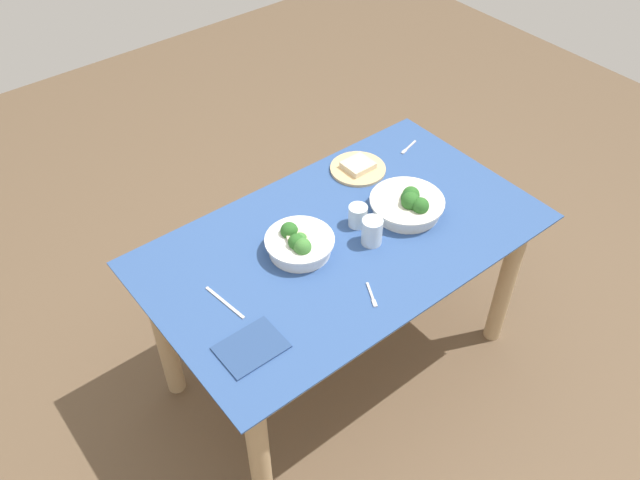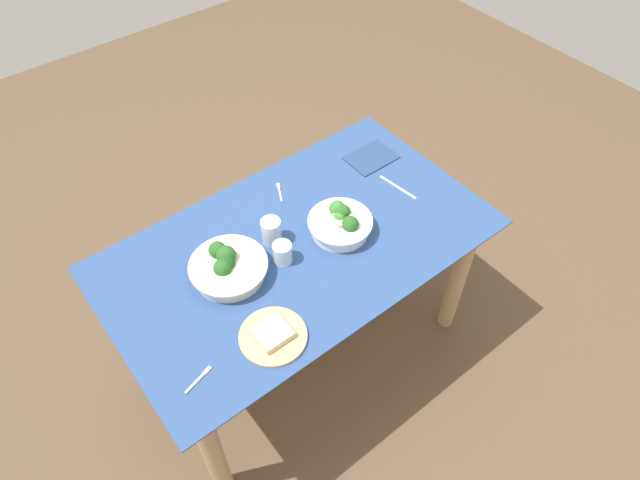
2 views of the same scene
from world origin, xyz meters
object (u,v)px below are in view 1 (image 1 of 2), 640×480
object	(u,v)px
water_glass_side	(372,231)
bread_side_plate	(358,168)
broccoli_bowl_far	(299,244)
broccoli_bowl_near	(408,204)
fork_by_far_bowl	(408,148)
table_knife_left	(225,302)
napkin_folded_upper	(251,347)
fork_by_near_bowl	(372,296)
water_glass_center	(358,216)

from	to	relation	value
water_glass_side	bread_side_plate	bearing A→B (deg)	55.59
broccoli_bowl_far	broccoli_bowl_near	size ratio (longest dim) A/B	0.88
fork_by_far_bowl	table_knife_left	size ratio (longest dim) A/B	0.58
fork_by_far_bowl	table_knife_left	bearing A→B (deg)	-2.54
napkin_folded_upper	fork_by_near_bowl	bearing A→B (deg)	-9.77
broccoli_bowl_far	table_knife_left	xyz separation A→B (m)	(-0.32, -0.04, -0.04)
bread_side_plate	napkin_folded_upper	size ratio (longest dim) A/B	1.11
broccoli_bowl_far	bread_side_plate	xyz separation A→B (m)	(0.45, 0.22, -0.03)
bread_side_plate	broccoli_bowl_far	bearing A→B (deg)	-154.28
broccoli_bowl_far	water_glass_side	size ratio (longest dim) A/B	2.39
broccoli_bowl_near	fork_by_near_bowl	bearing A→B (deg)	-149.00
fork_by_near_bowl	napkin_folded_upper	xyz separation A→B (m)	(-0.41, 0.07, 0.00)
table_knife_left	broccoli_bowl_far	bearing A→B (deg)	-90.95
bread_side_plate	broccoli_bowl_near	bearing A→B (deg)	-94.74
bread_side_plate	napkin_folded_upper	distance (m)	0.93
broccoli_bowl_far	napkin_folded_upper	distance (m)	0.43
water_glass_center	napkin_folded_upper	xyz separation A→B (m)	(-0.60, -0.22, -0.04)
broccoli_bowl_near	water_glass_side	distance (m)	0.21
fork_by_near_bowl	water_glass_side	bearing A→B (deg)	165.20
fork_by_far_bowl	broccoli_bowl_far	bearing A→B (deg)	0.35
water_glass_side	napkin_folded_upper	bearing A→B (deg)	-168.61
bread_side_plate	fork_by_near_bowl	bearing A→B (deg)	-127.10
water_glass_center	table_knife_left	distance (m)	0.57
bread_side_plate	water_glass_side	bearing A→B (deg)	-124.41
bread_side_plate	fork_by_far_bowl	bearing A→B (deg)	-4.07
fork_by_near_bowl	napkin_folded_upper	bearing A→B (deg)	-73.12
broccoli_bowl_near	fork_by_far_bowl	size ratio (longest dim) A/B	2.55
broccoli_bowl_far	water_glass_center	bearing A→B (deg)	-3.92
broccoli_bowl_far	broccoli_bowl_near	world-z (taller)	broccoli_bowl_near
broccoli_bowl_far	water_glass_center	world-z (taller)	broccoli_bowl_far
water_glass_side	water_glass_center	bearing A→B (deg)	77.14
fork_by_near_bowl	water_glass_center	bearing A→B (deg)	173.34
water_glass_side	table_knife_left	distance (m)	0.55
bread_side_plate	water_glass_side	world-z (taller)	water_glass_side
water_glass_side	table_knife_left	xyz separation A→B (m)	(-0.55, 0.08, -0.05)
water_glass_center	fork_by_near_bowl	xyz separation A→B (m)	(-0.19, -0.29, -0.04)
water_glass_side	fork_by_far_bowl	world-z (taller)	water_glass_side
fork_by_far_bowl	fork_by_near_bowl	distance (m)	0.82
broccoli_bowl_near	napkin_folded_upper	size ratio (longest dim) A/B	1.38
water_glass_side	table_knife_left	size ratio (longest dim) A/B	0.54
broccoli_bowl_far	broccoli_bowl_near	distance (m)	0.44
napkin_folded_upper	bread_side_plate	bearing A→B (deg)	29.15
water_glass_center	water_glass_side	size ratio (longest dim) A/B	0.80
water_glass_side	fork_by_far_bowl	size ratio (longest dim) A/B	0.94
water_glass_center	napkin_folded_upper	distance (m)	0.64
broccoli_bowl_near	fork_by_far_bowl	bearing A→B (deg)	45.25
water_glass_side	fork_by_far_bowl	xyz separation A→B (m)	(0.48, 0.32, -0.05)
bread_side_plate	fork_by_far_bowl	xyz separation A→B (m)	(0.25, -0.02, -0.01)
broccoli_bowl_far	water_glass_side	bearing A→B (deg)	-27.40
water_glass_center	table_knife_left	world-z (taller)	water_glass_center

